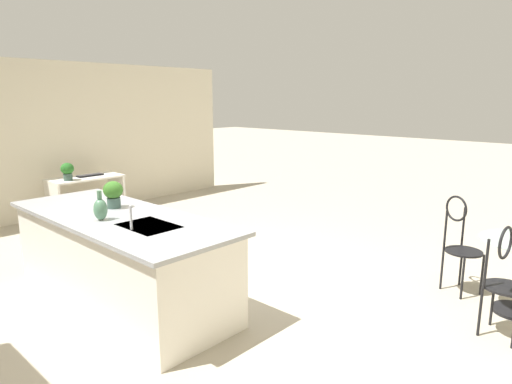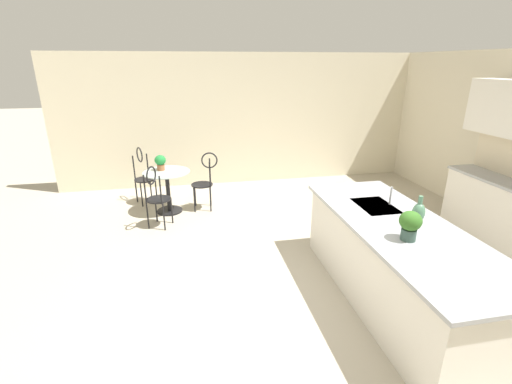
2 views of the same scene
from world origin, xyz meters
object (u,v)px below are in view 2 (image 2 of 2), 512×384
Objects in this scene: chair_near_window at (156,194)px; potted_plant_counter_near at (410,224)px; chair_toward_desk at (143,173)px; potted_plant_on_table at (160,162)px; vase_on_counter at (419,212)px; bistro_table at (168,188)px; chair_by_island at (205,178)px.

chair_near_window is 3.60× the size of potted_plant_counter_near.
potted_plant_counter_near is at bearing 35.57° from chair_toward_desk.
vase_on_counter reaches higher than potted_plant_on_table.
chair_toward_desk is (-0.57, -0.45, 0.13)m from bistro_table.
potted_plant_counter_near reaches higher than chair_near_window.
chair_near_window and chair_by_island have the same top height.
vase_on_counter is at bearing 41.82° from potted_plant_on_table.
bistro_table is 0.77× the size of chair_near_window.
chair_by_island and chair_toward_desk have the same top height.
chair_toward_desk is at bearing -165.65° from chair_near_window.
vase_on_counter is at bearing 41.84° from bistro_table.
potted_plant_counter_near reaches higher than chair_by_island.
chair_by_island is (-0.01, 0.65, 0.13)m from bistro_table.
vase_on_counter is (2.39, 2.85, 0.46)m from chair_near_window.
bistro_table is at bearing 41.33° from potted_plant_on_table.
potted_plant_counter_near is (3.38, 1.72, 0.51)m from chair_by_island.
chair_toward_desk is at bearing -138.70° from vase_on_counter.
vase_on_counter is at bearing 136.07° from potted_plant_counter_near.
vase_on_counter is (3.12, 2.79, 0.14)m from potted_plant_on_table.
chair_near_window is at bearing -13.06° from bistro_table.
bistro_table is 4.17m from potted_plant_counter_near.
chair_near_window is at bearing -51.12° from chair_by_island.
potted_plant_on_table reaches higher than bistro_table.
potted_plant_on_table is 0.93× the size of vase_on_counter.
chair_toward_desk is at bearing -141.68° from bistro_table.
potted_plant_on_table is (-0.11, -0.09, 0.45)m from bistro_table.
potted_plant_on_table is 4.19m from vase_on_counter.
potted_plant_on_table is at bearing 175.83° from chair_near_window.
bistro_table is at bearing -88.94° from chair_by_island.
vase_on_counter is at bearing 50.02° from chair_near_window.
potted_plant_on_table is 0.92× the size of potted_plant_counter_near.
bistro_table is 0.77× the size of chair_by_island.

